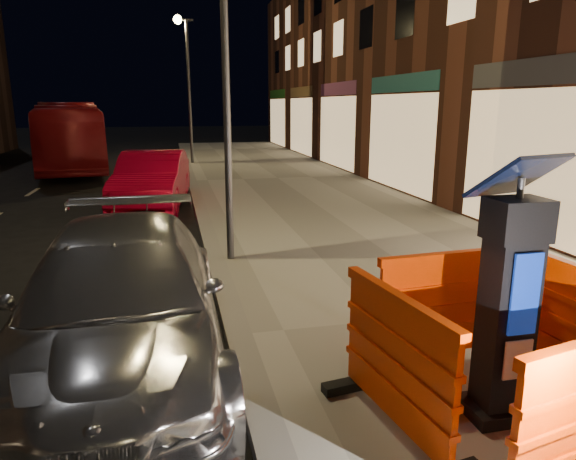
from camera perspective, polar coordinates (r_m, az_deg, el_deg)
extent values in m
plane|color=black|center=(6.09, -5.40, -12.74)|extent=(120.00, 120.00, 0.00)
cube|color=gray|center=(7.05, 19.88, -9.08)|extent=(6.00, 60.00, 0.15)
cube|color=slate|center=(6.06, -5.42, -12.11)|extent=(0.30, 60.00, 0.15)
cube|color=black|center=(4.53, 23.30, -7.07)|extent=(0.73, 0.73, 2.09)
cube|color=#E93400|center=(5.43, 16.96, -8.30)|extent=(1.53, 0.72, 1.16)
cube|color=#E93400|center=(4.25, 11.90, -14.37)|extent=(0.84, 1.57, 1.16)
imported|color=#B3B3B8|center=(5.95, -17.54, -14.06)|extent=(2.09, 5.06, 1.46)
imported|color=#AD0622|center=(14.32, -14.65, 2.46)|extent=(2.11, 4.68, 1.49)
imported|color=maroon|center=(23.83, -22.74, 6.24)|extent=(3.95, 10.21, 2.78)
cylinder|color=#3F3F44|center=(8.47, -6.92, 16.66)|extent=(0.12, 0.12, 6.00)
cylinder|color=#3F3F44|center=(23.43, -10.91, 14.68)|extent=(0.12, 0.12, 6.00)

